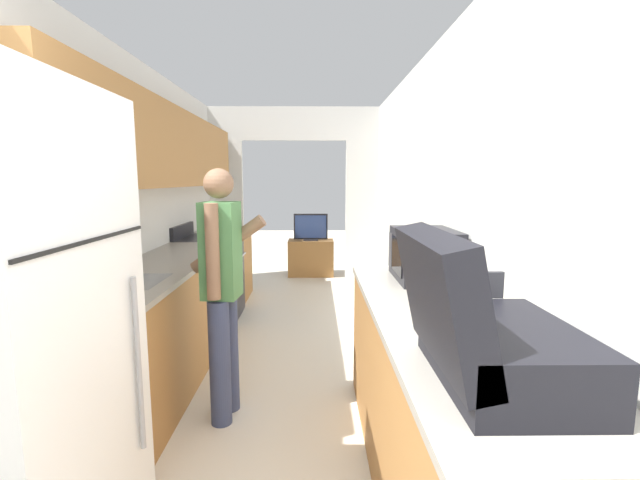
{
  "coord_description": "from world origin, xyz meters",
  "views": [
    {
      "loc": [
        0.28,
        -0.76,
        1.51
      ],
      "look_at": [
        0.33,
        2.5,
        1.05
      ],
      "focal_mm": 24.0,
      "sensor_mm": 36.0,
      "label": 1
    }
  ],
  "objects_px": {
    "book_stack": "(449,301)",
    "television": "(311,227)",
    "person": "(222,289)",
    "suitcase": "(482,333)",
    "range_oven": "(211,277)",
    "knife": "(226,230)",
    "tv_cabinet": "(311,258)",
    "microwave": "(424,254)"
  },
  "relations": [
    {
      "from": "person",
      "to": "suitcase",
      "type": "relative_size",
      "value": 2.62
    },
    {
      "from": "range_oven",
      "to": "suitcase",
      "type": "xyz_separation_m",
      "value": [
        1.66,
        -3.36,
        0.59
      ]
    },
    {
      "from": "suitcase",
      "to": "tv_cabinet",
      "type": "xyz_separation_m",
      "value": [
        -0.58,
        5.46,
        -0.76
      ]
    },
    {
      "from": "person",
      "to": "tv_cabinet",
      "type": "height_order",
      "value": "person"
    },
    {
      "from": "suitcase",
      "to": "microwave",
      "type": "bearing_deg",
      "value": 82.86
    },
    {
      "from": "suitcase",
      "to": "television",
      "type": "bearing_deg",
      "value": 96.07
    },
    {
      "from": "tv_cabinet",
      "to": "television",
      "type": "distance_m",
      "value": 0.49
    },
    {
      "from": "tv_cabinet",
      "to": "television",
      "type": "bearing_deg",
      "value": -90.0
    },
    {
      "from": "microwave",
      "to": "book_stack",
      "type": "bearing_deg",
      "value": -94.27
    },
    {
      "from": "suitcase",
      "to": "person",
      "type": "bearing_deg",
      "value": 129.18
    },
    {
      "from": "knife",
      "to": "book_stack",
      "type": "bearing_deg",
      "value": -87.97
    },
    {
      "from": "microwave",
      "to": "television",
      "type": "xyz_separation_m",
      "value": [
        -0.75,
        4.04,
        -0.28
      ]
    },
    {
      "from": "microwave",
      "to": "knife",
      "type": "xyz_separation_m",
      "value": [
        -1.78,
        2.61,
        -0.15
      ]
    },
    {
      "from": "range_oven",
      "to": "book_stack",
      "type": "height_order",
      "value": "range_oven"
    },
    {
      "from": "suitcase",
      "to": "tv_cabinet",
      "type": "relative_size",
      "value": 0.85
    },
    {
      "from": "person",
      "to": "suitcase",
      "type": "xyz_separation_m",
      "value": [
        1.09,
        -1.34,
        0.2
      ]
    },
    {
      "from": "range_oven",
      "to": "microwave",
      "type": "distance_m",
      "value": 2.77
    },
    {
      "from": "book_stack",
      "to": "television",
      "type": "xyz_separation_m",
      "value": [
        -0.7,
        4.71,
        -0.17
      ]
    },
    {
      "from": "suitcase",
      "to": "television",
      "type": "height_order",
      "value": "suitcase"
    },
    {
      "from": "person",
      "to": "microwave",
      "type": "relative_size",
      "value": 3.09
    },
    {
      "from": "person",
      "to": "suitcase",
      "type": "distance_m",
      "value": 1.74
    },
    {
      "from": "person",
      "to": "book_stack",
      "type": "bearing_deg",
      "value": -111.49
    },
    {
      "from": "tv_cabinet",
      "to": "television",
      "type": "xyz_separation_m",
      "value": [
        0.0,
        -0.04,
        0.49
      ]
    },
    {
      "from": "range_oven",
      "to": "person",
      "type": "distance_m",
      "value": 2.14
    },
    {
      "from": "range_oven",
      "to": "book_stack",
      "type": "bearing_deg",
      "value": -56.21
    },
    {
      "from": "book_stack",
      "to": "television",
      "type": "distance_m",
      "value": 4.77
    },
    {
      "from": "suitcase",
      "to": "television",
      "type": "distance_m",
      "value": 5.45
    },
    {
      "from": "television",
      "to": "knife",
      "type": "relative_size",
      "value": 1.65
    },
    {
      "from": "suitcase",
      "to": "television",
      "type": "xyz_separation_m",
      "value": [
        -0.58,
        5.41,
        -0.28
      ]
    },
    {
      "from": "suitcase",
      "to": "knife",
      "type": "xyz_separation_m",
      "value": [
        -1.6,
        3.99,
        -0.15
      ]
    },
    {
      "from": "book_stack",
      "to": "suitcase",
      "type": "bearing_deg",
      "value": -99.88
    },
    {
      "from": "microwave",
      "to": "tv_cabinet",
      "type": "distance_m",
      "value": 4.22
    },
    {
      "from": "suitcase",
      "to": "knife",
      "type": "height_order",
      "value": "suitcase"
    },
    {
      "from": "suitcase",
      "to": "book_stack",
      "type": "bearing_deg",
      "value": 80.12
    },
    {
      "from": "person",
      "to": "book_stack",
      "type": "relative_size",
      "value": 5.2
    },
    {
      "from": "range_oven",
      "to": "suitcase",
      "type": "relative_size",
      "value": 1.71
    },
    {
      "from": "tv_cabinet",
      "to": "microwave",
      "type": "bearing_deg",
      "value": -79.62
    },
    {
      "from": "tv_cabinet",
      "to": "suitcase",
      "type": "bearing_deg",
      "value": -83.97
    },
    {
      "from": "knife",
      "to": "range_oven",
      "type": "bearing_deg",
      "value": -120.88
    },
    {
      "from": "range_oven",
      "to": "tv_cabinet",
      "type": "relative_size",
      "value": 1.45
    },
    {
      "from": "tv_cabinet",
      "to": "television",
      "type": "height_order",
      "value": "television"
    },
    {
      "from": "range_oven",
      "to": "tv_cabinet",
      "type": "xyz_separation_m",
      "value": [
        1.09,
        2.09,
        -0.17
      ]
    }
  ]
}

